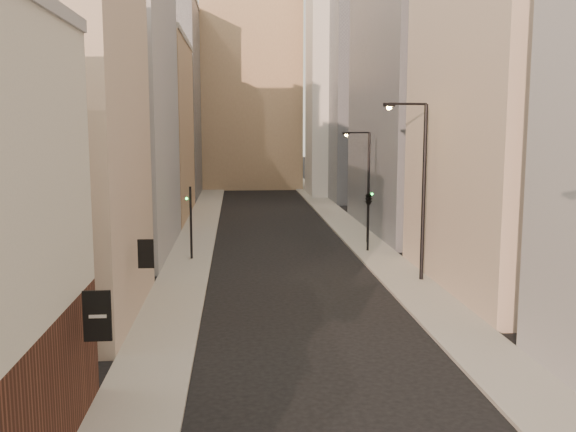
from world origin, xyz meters
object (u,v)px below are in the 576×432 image
object	(u,v)px
traffic_light_left	(191,210)
traffic_light_right	(369,198)
streetlamp_mid	(420,181)
clock_tower	(251,66)
streetlamp_far	(366,181)
white_tower	(340,49)

from	to	relation	value
traffic_light_left	traffic_light_right	distance (m)	12.52
traffic_light_right	streetlamp_mid	bearing A→B (deg)	99.61
clock_tower	streetlamp_far	distance (m)	50.77
streetlamp_mid	traffic_light_right	world-z (taller)	streetlamp_mid
white_tower	clock_tower	bearing A→B (deg)	128.16
streetlamp_far	streetlamp_mid	bearing A→B (deg)	-101.08
traffic_light_left	clock_tower	bearing A→B (deg)	-109.62
white_tower	traffic_light_right	world-z (taller)	white_tower
streetlamp_far	clock_tower	bearing A→B (deg)	84.59
streetlamp_far	traffic_light_left	bearing A→B (deg)	-173.02
streetlamp_far	traffic_light_right	bearing A→B (deg)	-112.03
white_tower	streetlamp_far	xyz separation A→B (m)	(-3.52, -34.57, -13.73)
streetlamp_far	traffic_light_left	world-z (taller)	streetlamp_far
white_tower	traffic_light_right	distance (m)	40.67
white_tower	traffic_light_right	bearing A→B (deg)	-95.99
traffic_light_right	traffic_light_left	bearing A→B (deg)	10.87
traffic_light_left	traffic_light_right	bearing A→B (deg)	174.32
streetlamp_far	white_tower	bearing A→B (deg)	70.02
clock_tower	traffic_light_left	distance (m)	55.63
white_tower	streetlamp_mid	world-z (taller)	white_tower
clock_tower	streetlamp_far	size ratio (longest dim) A/B	5.26
traffic_light_left	traffic_light_right	world-z (taller)	same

